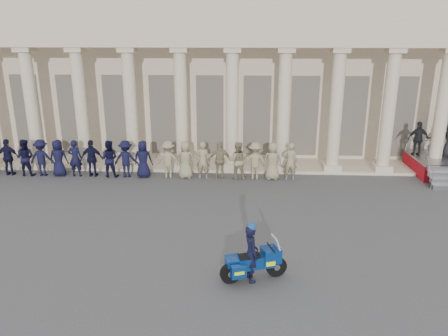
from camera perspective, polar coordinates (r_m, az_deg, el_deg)
ground at (r=15.79m, az=-4.72°, el=-9.18°), size 90.00×90.00×0.00m
building at (r=28.89m, az=-1.10°, el=12.49°), size 40.00×12.50×9.00m
officer_rank at (r=22.72m, az=-15.74°, el=1.20°), size 19.42×0.71×1.88m
motorcycle at (r=13.17m, az=4.01°, el=-12.15°), size 2.01×1.12×1.33m
rider at (r=12.96m, az=3.56°, el=-10.90°), size 0.60×0.74×1.86m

